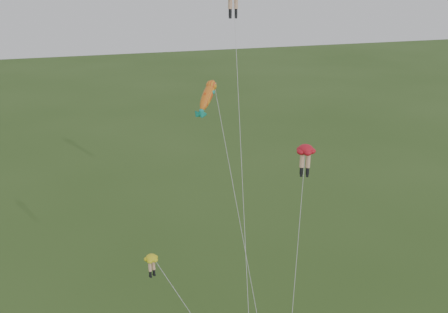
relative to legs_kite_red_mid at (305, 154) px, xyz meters
name	(u,v)px	position (x,y,z in m)	size (l,w,h in m)	color
legs_kite_red_mid	(305,154)	(0.00, 0.00, 0.00)	(5.86, 9.45, 13.19)	red
legs_kite_yellow	(155,265)	(-13.11, -4.24, -5.17)	(5.60, 7.76, 7.97)	yellow
fish_kite	(208,97)	(-7.09, 3.29, 4.39)	(2.51, 13.11, 18.29)	orange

